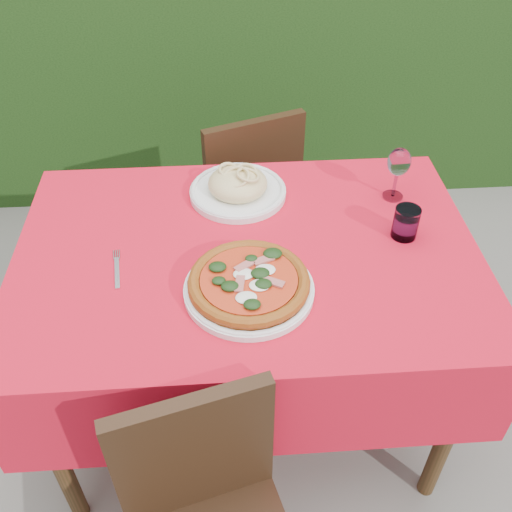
{
  "coord_description": "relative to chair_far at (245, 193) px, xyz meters",
  "views": [
    {
      "loc": [
        -0.06,
        -1.16,
        1.76
      ],
      "look_at": [
        0.02,
        -0.05,
        0.77
      ],
      "focal_mm": 40.0,
      "sensor_mm": 36.0,
      "label": 1
    }
  ],
  "objects": [
    {
      "name": "fork",
      "position": [
        -0.37,
        -0.72,
        0.28
      ],
      "size": [
        0.04,
        0.16,
        0.0
      ],
      "primitive_type": "cube",
      "rotation": [
        0.0,
        0.0,
        0.13
      ],
      "color": "silver",
      "rests_on": "dining_table"
    },
    {
      "name": "wine_glass",
      "position": [
        0.43,
        -0.44,
        0.39
      ],
      "size": [
        0.07,
        0.07,
        0.17
      ],
      "color": "silver",
      "rests_on": "dining_table"
    },
    {
      "name": "pizza_plate",
      "position": [
        -0.03,
        -0.81,
        0.3
      ],
      "size": [
        0.35,
        0.35,
        0.06
      ],
      "rotation": [
        0.0,
        0.0,
        0.2
      ],
      "color": "white",
      "rests_on": "dining_table"
    },
    {
      "name": "ground",
      "position": [
        -0.03,
        -0.65,
        -0.47
      ],
      "size": [
        60.0,
        60.0,
        0.0
      ],
      "primitive_type": "plane",
      "color": "#615E58",
      "rests_on": "ground"
    },
    {
      "name": "chair_far",
      "position": [
        0.0,
        0.0,
        0.0
      ],
      "size": [
        0.48,
        0.48,
        0.83
      ],
      "rotation": [
        0.0,
        0.0,
        3.49
      ],
      "color": "black",
      "rests_on": "ground"
    },
    {
      "name": "water_glass",
      "position": [
        0.41,
        -0.62,
        0.31
      ],
      "size": [
        0.07,
        0.07,
        0.09
      ],
      "color": "silver",
      "rests_on": "dining_table"
    },
    {
      "name": "dining_table",
      "position": [
        -0.03,
        -0.65,
        0.12
      ],
      "size": [
        1.26,
        0.86,
        0.75
      ],
      "color": "#422815",
      "rests_on": "ground"
    },
    {
      "name": "pasta_plate",
      "position": [
        -0.04,
        -0.4,
        0.3
      ],
      "size": [
        0.29,
        0.29,
        0.08
      ],
      "rotation": [
        0.0,
        0.0,
        -0.24
      ],
      "color": "silver",
      "rests_on": "dining_table"
    }
  ]
}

